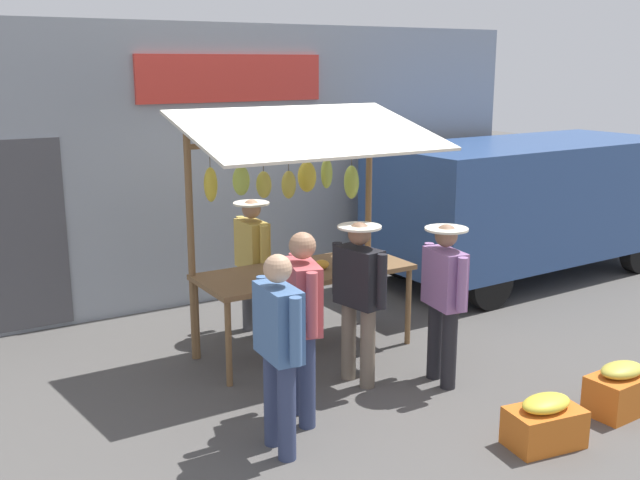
{
  "coord_description": "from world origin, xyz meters",
  "views": [
    {
      "loc": [
        3.69,
        6.38,
        2.94
      ],
      "look_at": [
        0.0,
        0.3,
        1.25
      ],
      "focal_mm": 42.11,
      "sensor_mm": 36.0,
      "label": 1
    }
  ],
  "objects_px": {
    "shopper_in_striped_shirt": "(303,314)",
    "shopper_with_ponytail": "(279,341)",
    "vendor_with_sunhat": "(252,257)",
    "shopper_in_grey_tee": "(444,293)",
    "produce_crate_near": "(545,423)",
    "produce_crate_side": "(620,390)",
    "parked_van": "(518,198)",
    "shopper_with_shopping_bag": "(359,291)",
    "market_stall": "(302,204)"
  },
  "relations": [
    {
      "from": "parked_van",
      "to": "produce_crate_near",
      "type": "relative_size",
      "value": 7.04
    },
    {
      "from": "shopper_with_shopping_bag",
      "to": "parked_van",
      "type": "distance_m",
      "value": 4.31
    },
    {
      "from": "shopper_in_striped_shirt",
      "to": "produce_crate_side",
      "type": "relative_size",
      "value": 2.71
    },
    {
      "from": "vendor_with_sunhat",
      "to": "produce_crate_near",
      "type": "height_order",
      "value": "vendor_with_sunhat"
    },
    {
      "from": "shopper_with_ponytail",
      "to": "market_stall",
      "type": "bearing_deg",
      "value": -31.15
    },
    {
      "from": "market_stall",
      "to": "shopper_with_ponytail",
      "type": "xyz_separation_m",
      "value": [
        1.2,
        1.74,
        -0.65
      ]
    },
    {
      "from": "shopper_in_grey_tee",
      "to": "vendor_with_sunhat",
      "type": "bearing_deg",
      "value": 32.1
    },
    {
      "from": "shopper_with_shopping_bag",
      "to": "vendor_with_sunhat",
      "type": "bearing_deg",
      "value": -2.41
    },
    {
      "from": "shopper_with_ponytail",
      "to": "produce_crate_side",
      "type": "height_order",
      "value": "shopper_with_ponytail"
    },
    {
      "from": "shopper_with_shopping_bag",
      "to": "produce_crate_side",
      "type": "relative_size",
      "value": 2.58
    },
    {
      "from": "market_stall",
      "to": "parked_van",
      "type": "bearing_deg",
      "value": -167.63
    },
    {
      "from": "vendor_with_sunhat",
      "to": "shopper_in_striped_shirt",
      "type": "bearing_deg",
      "value": -15.57
    },
    {
      "from": "market_stall",
      "to": "shopper_with_ponytail",
      "type": "relative_size",
      "value": 1.59
    },
    {
      "from": "shopper_in_striped_shirt",
      "to": "parked_van",
      "type": "distance_m",
      "value": 5.2
    },
    {
      "from": "shopper_with_shopping_bag",
      "to": "produce_crate_near",
      "type": "relative_size",
      "value": 2.43
    },
    {
      "from": "market_stall",
      "to": "vendor_with_sunhat",
      "type": "xyz_separation_m",
      "value": [
        0.22,
        -0.71,
        -0.67
      ]
    },
    {
      "from": "shopper_in_striped_shirt",
      "to": "shopper_with_shopping_bag",
      "type": "distance_m",
      "value": 0.9
    },
    {
      "from": "shopper_in_striped_shirt",
      "to": "produce_crate_side",
      "type": "distance_m",
      "value": 2.81
    },
    {
      "from": "vendor_with_sunhat",
      "to": "shopper_in_grey_tee",
      "type": "bearing_deg",
      "value": 23.12
    },
    {
      "from": "market_stall",
      "to": "produce_crate_side",
      "type": "bearing_deg",
      "value": 120.99
    },
    {
      "from": "shopper_in_grey_tee",
      "to": "shopper_in_striped_shirt",
      "type": "relative_size",
      "value": 0.94
    },
    {
      "from": "parked_van",
      "to": "market_stall",
      "type": "bearing_deg",
      "value": 10.36
    },
    {
      "from": "shopper_with_ponytail",
      "to": "produce_crate_near",
      "type": "xyz_separation_m",
      "value": [
        -1.81,
        1.0,
        -0.71
      ]
    },
    {
      "from": "vendor_with_sunhat",
      "to": "produce_crate_side",
      "type": "relative_size",
      "value": 2.52
    },
    {
      "from": "shopper_with_ponytail",
      "to": "shopper_in_grey_tee",
      "type": "bearing_deg",
      "value": -76.14
    },
    {
      "from": "vendor_with_sunhat",
      "to": "parked_van",
      "type": "xyz_separation_m",
      "value": [
        -4.13,
        -0.15,
        0.25
      ]
    },
    {
      "from": "shopper_in_striped_shirt",
      "to": "shopper_with_ponytail",
      "type": "distance_m",
      "value": 0.56
    },
    {
      "from": "market_stall",
      "to": "shopper_in_striped_shirt",
      "type": "bearing_deg",
      "value": 60.25
    },
    {
      "from": "produce_crate_near",
      "to": "produce_crate_side",
      "type": "height_order",
      "value": "produce_crate_side"
    },
    {
      "from": "shopper_in_striped_shirt",
      "to": "market_stall",
      "type": "bearing_deg",
      "value": -13.62
    },
    {
      "from": "shopper_in_grey_tee",
      "to": "shopper_with_shopping_bag",
      "type": "distance_m",
      "value": 0.78
    },
    {
      "from": "market_stall",
      "to": "shopper_with_shopping_bag",
      "type": "height_order",
      "value": "market_stall"
    },
    {
      "from": "vendor_with_sunhat",
      "to": "shopper_in_grey_tee",
      "type": "xyz_separation_m",
      "value": [
        -0.91,
        2.1,
        0.01
      ]
    },
    {
      "from": "produce_crate_side",
      "to": "vendor_with_sunhat",
      "type": "bearing_deg",
      "value": -61.68
    },
    {
      "from": "produce_crate_side",
      "to": "shopper_with_ponytail",
      "type": "bearing_deg",
      "value": -18.29
    },
    {
      "from": "market_stall",
      "to": "produce_crate_side",
      "type": "height_order",
      "value": "market_stall"
    },
    {
      "from": "parked_van",
      "to": "vendor_with_sunhat",
      "type": "bearing_deg",
      "value": 0.05
    },
    {
      "from": "shopper_in_striped_shirt",
      "to": "produce_crate_near",
      "type": "height_order",
      "value": "shopper_in_striped_shirt"
    },
    {
      "from": "produce_crate_near",
      "to": "shopper_with_shopping_bag",
      "type": "bearing_deg",
      "value": -71.62
    },
    {
      "from": "vendor_with_sunhat",
      "to": "shopper_with_ponytail",
      "type": "distance_m",
      "value": 2.64
    },
    {
      "from": "shopper_in_grey_tee",
      "to": "produce_crate_side",
      "type": "relative_size",
      "value": 2.55
    },
    {
      "from": "shopper_with_ponytail",
      "to": "parked_van",
      "type": "bearing_deg",
      "value": -59.53
    },
    {
      "from": "shopper_in_striped_shirt",
      "to": "produce_crate_side",
      "type": "xyz_separation_m",
      "value": [
        -2.39,
        1.29,
        -0.73
      ]
    },
    {
      "from": "shopper_with_shopping_bag",
      "to": "produce_crate_near",
      "type": "bearing_deg",
      "value": -172.23
    },
    {
      "from": "produce_crate_near",
      "to": "shopper_in_striped_shirt",
      "type": "bearing_deg",
      "value": -44.43
    },
    {
      "from": "produce_crate_near",
      "to": "produce_crate_side",
      "type": "xyz_separation_m",
      "value": [
        -0.99,
        -0.07,
        0.02
      ]
    },
    {
      "from": "shopper_in_striped_shirt",
      "to": "parked_van",
      "type": "bearing_deg",
      "value": -48.47
    },
    {
      "from": "shopper_in_grey_tee",
      "to": "shopper_with_ponytail",
      "type": "height_order",
      "value": "shopper_with_ponytail"
    },
    {
      "from": "vendor_with_sunhat",
      "to": "shopper_in_grey_tee",
      "type": "relative_size",
      "value": 0.99
    },
    {
      "from": "market_stall",
      "to": "shopper_in_grey_tee",
      "type": "height_order",
      "value": "market_stall"
    }
  ]
}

